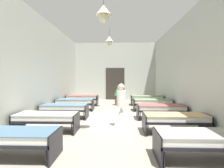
{
  "coord_description": "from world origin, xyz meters",
  "views": [
    {
      "loc": [
        0.26,
        -7.58,
        1.68
      ],
      "look_at": [
        0.0,
        -0.26,
        1.42
      ],
      "focal_mm": 30.04,
      "sensor_mm": 36.0,
      "label": 1
    }
  ],
  "objects_px": {
    "bed_right_row_4": "(147,98)",
    "bed_right_row_1": "(175,118)",
    "bed_left_row_0": "(12,137)",
    "bed_right_row_3": "(152,102)",
    "bed_left_row_2": "(64,108)",
    "bed_left_row_3": "(75,102)",
    "bed_right_row_0": "(204,139)",
    "bed_left_row_4": "(82,98)",
    "nurse_near_aisle": "(121,111)",
    "potted_plant": "(118,94)",
    "bed_right_row_2": "(161,108)",
    "bed_left_row_1": "(47,118)"
  },
  "relations": [
    {
      "from": "bed_left_row_2",
      "to": "bed_right_row_2",
      "type": "height_order",
      "value": "same"
    },
    {
      "from": "bed_right_row_1",
      "to": "bed_left_row_2",
      "type": "height_order",
      "value": "same"
    },
    {
      "from": "bed_right_row_1",
      "to": "bed_right_row_3",
      "type": "xyz_separation_m",
      "value": [
        0.0,
        3.8,
        0.0
      ]
    },
    {
      "from": "bed_right_row_4",
      "to": "bed_left_row_1",
      "type": "bearing_deg",
      "value": -124.63
    },
    {
      "from": "bed_left_row_2",
      "to": "bed_right_row_4",
      "type": "xyz_separation_m",
      "value": [
        3.94,
        3.8,
        0.0
      ]
    },
    {
      "from": "bed_left_row_3",
      "to": "bed_right_row_3",
      "type": "height_order",
      "value": "same"
    },
    {
      "from": "bed_left_row_2",
      "to": "bed_right_row_4",
      "type": "relative_size",
      "value": 1.0
    },
    {
      "from": "bed_right_row_3",
      "to": "bed_left_row_4",
      "type": "distance_m",
      "value": 4.37
    },
    {
      "from": "potted_plant",
      "to": "bed_right_row_0",
      "type": "bearing_deg",
      "value": -76.96
    },
    {
      "from": "bed_right_row_0",
      "to": "bed_left_row_1",
      "type": "distance_m",
      "value": 4.37
    },
    {
      "from": "bed_left_row_1",
      "to": "nurse_near_aisle",
      "type": "distance_m",
      "value": 2.4
    },
    {
      "from": "bed_right_row_0",
      "to": "potted_plant",
      "type": "height_order",
      "value": "potted_plant"
    },
    {
      "from": "bed_left_row_0",
      "to": "bed_right_row_3",
      "type": "xyz_separation_m",
      "value": [
        3.94,
        5.7,
        0.0
      ]
    },
    {
      "from": "bed_right_row_2",
      "to": "nurse_near_aisle",
      "type": "relative_size",
      "value": 1.28
    },
    {
      "from": "bed_right_row_0",
      "to": "nurse_near_aisle",
      "type": "height_order",
      "value": "nurse_near_aisle"
    },
    {
      "from": "bed_right_row_0",
      "to": "bed_right_row_1",
      "type": "bearing_deg",
      "value": 90.0
    },
    {
      "from": "bed_left_row_2",
      "to": "bed_left_row_3",
      "type": "xyz_separation_m",
      "value": [
        0.0,
        1.9,
        0.0
      ]
    },
    {
      "from": "bed_right_row_3",
      "to": "bed_right_row_4",
      "type": "distance_m",
      "value": 1.9
    },
    {
      "from": "bed_left_row_0",
      "to": "bed_left_row_1",
      "type": "relative_size",
      "value": 1.0
    },
    {
      "from": "bed_right_row_0",
      "to": "bed_right_row_4",
      "type": "distance_m",
      "value": 7.6
    },
    {
      "from": "bed_right_row_0",
      "to": "bed_left_row_2",
      "type": "distance_m",
      "value": 5.47
    },
    {
      "from": "bed_right_row_1",
      "to": "bed_right_row_4",
      "type": "relative_size",
      "value": 1.0
    },
    {
      "from": "bed_left_row_1",
      "to": "bed_right_row_4",
      "type": "distance_m",
      "value": 6.93
    },
    {
      "from": "bed_left_row_2",
      "to": "bed_right_row_3",
      "type": "xyz_separation_m",
      "value": [
        3.94,
        1.9,
        0.0
      ]
    },
    {
      "from": "bed_right_row_1",
      "to": "nurse_near_aisle",
      "type": "xyz_separation_m",
      "value": [
        -1.62,
        0.62,
        0.09
      ]
    },
    {
      "from": "bed_left_row_2",
      "to": "bed_left_row_4",
      "type": "distance_m",
      "value": 3.8
    },
    {
      "from": "bed_left_row_0",
      "to": "bed_left_row_3",
      "type": "height_order",
      "value": "same"
    },
    {
      "from": "bed_left_row_4",
      "to": "bed_left_row_2",
      "type": "bearing_deg",
      "value": -90.0
    },
    {
      "from": "bed_left_row_4",
      "to": "nurse_near_aisle",
      "type": "relative_size",
      "value": 1.28
    },
    {
      "from": "bed_right_row_3",
      "to": "potted_plant",
      "type": "relative_size",
      "value": 1.54
    },
    {
      "from": "bed_right_row_3",
      "to": "bed_right_row_4",
      "type": "height_order",
      "value": "same"
    },
    {
      "from": "bed_left_row_0",
      "to": "bed_left_row_2",
      "type": "relative_size",
      "value": 1.0
    },
    {
      "from": "bed_right_row_2",
      "to": "bed_left_row_3",
      "type": "relative_size",
      "value": 1.0
    },
    {
      "from": "bed_left_row_4",
      "to": "nurse_near_aisle",
      "type": "distance_m",
      "value": 5.58
    },
    {
      "from": "nurse_near_aisle",
      "to": "bed_left_row_2",
      "type": "bearing_deg",
      "value": -105.58
    },
    {
      "from": "bed_right_row_4",
      "to": "bed_right_row_1",
      "type": "bearing_deg",
      "value": -90.0
    },
    {
      "from": "bed_left_row_1",
      "to": "bed_right_row_3",
      "type": "relative_size",
      "value": 1.0
    },
    {
      "from": "bed_left_row_0",
      "to": "bed_left_row_2",
      "type": "height_order",
      "value": "same"
    },
    {
      "from": "bed_left_row_0",
      "to": "nurse_near_aisle",
      "type": "height_order",
      "value": "nurse_near_aisle"
    },
    {
      "from": "bed_right_row_2",
      "to": "bed_right_row_4",
      "type": "height_order",
      "value": "same"
    },
    {
      "from": "bed_left_row_2",
      "to": "nurse_near_aisle",
      "type": "distance_m",
      "value": 2.65
    },
    {
      "from": "bed_right_row_4",
      "to": "nurse_near_aisle",
      "type": "distance_m",
      "value": 5.33
    },
    {
      "from": "bed_left_row_3",
      "to": "potted_plant",
      "type": "distance_m",
      "value": 2.86
    },
    {
      "from": "bed_right_row_3",
      "to": "potted_plant",
      "type": "height_order",
      "value": "potted_plant"
    },
    {
      "from": "bed_left_row_1",
      "to": "nurse_near_aisle",
      "type": "relative_size",
      "value": 1.28
    },
    {
      "from": "bed_right_row_1",
      "to": "bed_left_row_3",
      "type": "relative_size",
      "value": 1.0
    },
    {
      "from": "bed_left_row_4",
      "to": "potted_plant",
      "type": "bearing_deg",
      "value": -2.18
    },
    {
      "from": "bed_left_row_1",
      "to": "bed_left_row_4",
      "type": "height_order",
      "value": "same"
    },
    {
      "from": "bed_left_row_3",
      "to": "potted_plant",
      "type": "xyz_separation_m",
      "value": [
        2.2,
        1.82,
        0.26
      ]
    },
    {
      "from": "bed_left_row_3",
      "to": "bed_right_row_2",
      "type": "bearing_deg",
      "value": -25.77
    }
  ]
}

